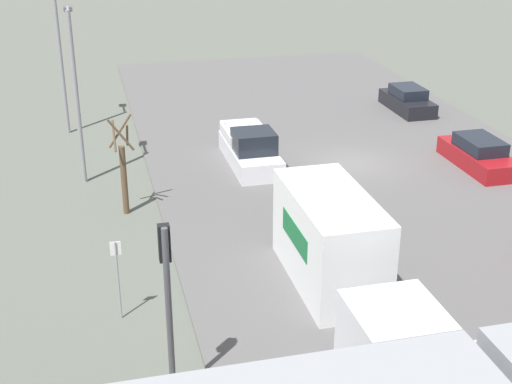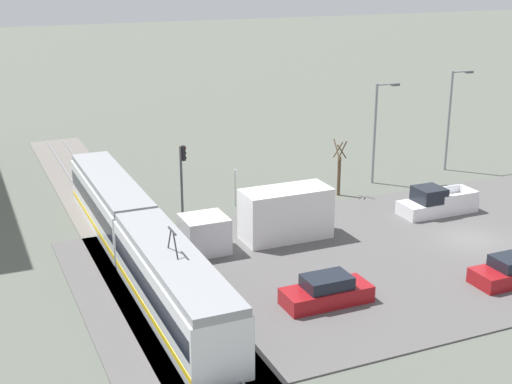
% 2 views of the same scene
% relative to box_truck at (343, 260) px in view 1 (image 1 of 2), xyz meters
% --- Properties ---
extents(ground_plane, '(320.00, 320.00, 0.00)m').
position_rel_box_truck_xyz_m(ground_plane, '(-4.60, -11.28, -1.49)').
color(ground_plane, '#565B51').
extents(road_surface, '(18.71, 46.18, 0.08)m').
position_rel_box_truck_xyz_m(road_surface, '(-4.60, -11.28, -1.45)').
color(road_surface, '#565454').
rests_on(road_surface, ground).
extents(box_truck, '(2.37, 9.02, 3.07)m').
position_rel_box_truck_xyz_m(box_truck, '(0.00, 0.00, 0.00)').
color(box_truck, silver).
rests_on(box_truck, ground).
extents(pickup_truck, '(1.98, 5.22, 1.84)m').
position_rel_box_truck_xyz_m(pickup_truck, '(-0.00, -12.21, -0.72)').
color(pickup_truck, silver).
rests_on(pickup_truck, ground).
extents(sedan_car_0, '(1.83, 4.63, 1.40)m').
position_rel_box_truck_xyz_m(sedan_car_0, '(-10.18, -9.46, -0.84)').
color(sedan_car_0, maroon).
rests_on(sedan_car_0, ground).
extents(sedan_car_2, '(1.79, 4.22, 1.40)m').
position_rel_box_truck_xyz_m(sedan_car_2, '(-10.87, -18.64, -0.84)').
color(sedan_car_2, black).
rests_on(sedan_car_2, ground).
extents(traffic_light_pole, '(0.28, 0.47, 4.87)m').
position_rel_box_truck_xyz_m(traffic_light_pole, '(5.75, 3.28, 1.68)').
color(traffic_light_pole, '#47474C').
rests_on(traffic_light_pole, ground).
extents(street_tree, '(0.97, 0.81, 4.04)m').
position_rel_box_truck_xyz_m(street_tree, '(6.06, -8.35, 0.34)').
color(street_tree, brown).
rests_on(street_tree, ground).
extents(street_lamp_near_crossing, '(0.36, 1.95, 7.88)m').
position_rel_box_truck_xyz_m(street_lamp_near_crossing, '(8.29, -19.58, 3.07)').
color(street_lamp_near_crossing, gray).
rests_on(street_lamp_near_crossing, ground).
extents(street_lamp_mid_block, '(0.36, 1.95, 7.49)m').
position_rel_box_truck_xyz_m(street_lamp_mid_block, '(7.60, -12.36, 2.87)').
color(street_lamp_mid_block, gray).
rests_on(street_lamp_mid_block, ground).
extents(no_parking_sign, '(0.32, 0.08, 2.59)m').
position_rel_box_truck_xyz_m(no_parking_sign, '(6.79, -0.74, 0.06)').
color(no_parking_sign, gray).
rests_on(no_parking_sign, ground).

